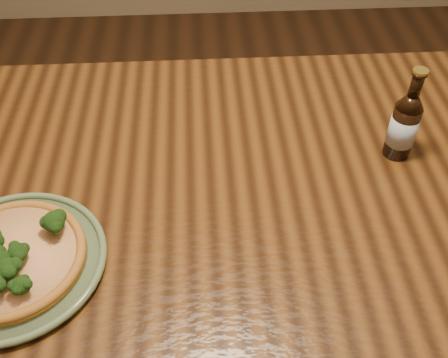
{
  "coord_description": "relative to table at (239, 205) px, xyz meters",
  "views": [
    {
      "loc": [
        -0.08,
        -0.68,
        1.52
      ],
      "look_at": [
        -0.04,
        0.02,
        0.82
      ],
      "focal_mm": 42.0,
      "sensor_mm": 36.0,
      "label": 1
    }
  ],
  "objects": [
    {
      "name": "table",
      "position": [
        0.0,
        0.0,
        0.0
      ],
      "size": [
        1.6,
        0.9,
        0.75
      ],
      "color": "#4C2A10",
      "rests_on": "ground"
    },
    {
      "name": "plate",
      "position": [
        -0.42,
        -0.21,
        0.1
      ],
      "size": [
        0.33,
        0.33,
        0.02
      ],
      "rotation": [
        0.0,
        0.0,
        0.22
      ],
      "color": "#566848",
      "rests_on": "table"
    },
    {
      "name": "pizza",
      "position": [
        -0.42,
        -0.21,
        0.12
      ],
      "size": [
        0.26,
        0.26,
        0.07
      ],
      "rotation": [
        0.0,
        0.0,
        0.39
      ],
      "color": "#A76925",
      "rests_on": "plate"
    },
    {
      "name": "beer_bottle",
      "position": [
        0.34,
        0.05,
        0.17
      ],
      "size": [
        0.06,
        0.06,
        0.21
      ],
      "rotation": [
        0.0,
        0.0,
        -0.01
      ],
      "color": "black",
      "rests_on": "table"
    }
  ]
}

